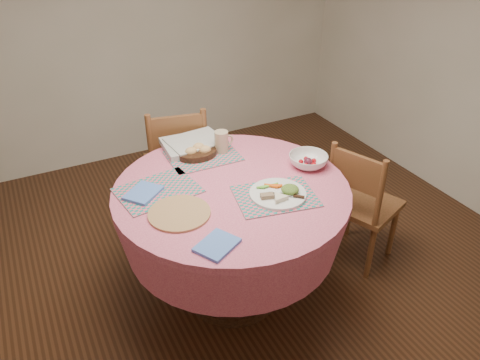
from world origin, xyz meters
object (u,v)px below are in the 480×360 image
object	(u,v)px
chair_right	(361,202)
wicker_trivet	(179,213)
latte_mug	(222,141)
chair_back	(177,163)
fruit_bowl	(308,161)
bread_bowl	(198,152)
dinner_plate	(280,193)
dining_table	(232,217)

from	to	relation	value
chair_right	wicker_trivet	size ratio (longest dim) A/B	2.80
latte_mug	chair_back	bearing A→B (deg)	105.83
fruit_bowl	chair_right	bearing A→B (deg)	-13.06
chair_back	fruit_bowl	distance (m)	1.01
chair_right	latte_mug	world-z (taller)	latte_mug
chair_right	wicker_trivet	xyz separation A→B (m)	(-1.17, -0.02, 0.32)
chair_right	latte_mug	bearing A→B (deg)	36.63
chair_back	wicker_trivet	size ratio (longest dim) A/B	3.03
chair_back	latte_mug	xyz separation A→B (m)	(0.13, -0.46, 0.35)
fruit_bowl	latte_mug	bearing A→B (deg)	134.18
latte_mug	bread_bowl	bearing A→B (deg)	176.19
wicker_trivet	chair_right	bearing A→B (deg)	1.00
wicker_trivet	bread_bowl	size ratio (longest dim) A/B	1.30
chair_right	dinner_plate	xyz separation A→B (m)	(-0.66, -0.11, 0.33)
wicker_trivet	fruit_bowl	xyz separation A→B (m)	(0.81, 0.10, 0.03)
dining_table	latte_mug	bearing A→B (deg)	71.83
bread_bowl	latte_mug	size ratio (longest dim) A/B	1.81
dining_table	bread_bowl	xyz separation A→B (m)	(-0.03, 0.38, 0.23)
fruit_bowl	dining_table	bearing A→B (deg)	-179.56
fruit_bowl	chair_back	bearing A→B (deg)	120.58
dining_table	dinner_plate	world-z (taller)	dinner_plate
chair_right	dinner_plate	distance (m)	0.75
dinner_plate	bread_bowl	distance (m)	0.60
chair_back	wicker_trivet	world-z (taller)	chair_back
dining_table	chair_back	bearing A→B (deg)	90.51
chair_right	fruit_bowl	xyz separation A→B (m)	(-0.36, 0.08, 0.34)
chair_back	dinner_plate	distance (m)	1.07
bread_bowl	fruit_bowl	size ratio (longest dim) A/B	0.95
bread_bowl	chair_right	bearing A→B (deg)	-27.98
chair_back	wicker_trivet	distance (m)	1.02
chair_right	bread_bowl	distance (m)	1.04
dining_table	chair_right	size ratio (longest dim) A/B	1.47
dinner_plate	fruit_bowl	world-z (taller)	fruit_bowl
chair_right	bread_bowl	bearing A→B (deg)	40.79
dining_table	bread_bowl	world-z (taller)	bread_bowl
chair_right	bread_bowl	xyz separation A→B (m)	(-0.87, 0.46, 0.34)
chair_back	dinner_plate	world-z (taller)	chair_back
wicker_trivet	bread_bowl	world-z (taller)	bread_bowl
dining_table	fruit_bowl	world-z (taller)	fruit_bowl
bread_bowl	fruit_bowl	bearing A→B (deg)	-36.67
fruit_bowl	wicker_trivet	bearing A→B (deg)	-172.64
dining_table	latte_mug	xyz separation A→B (m)	(0.12, 0.37, 0.26)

